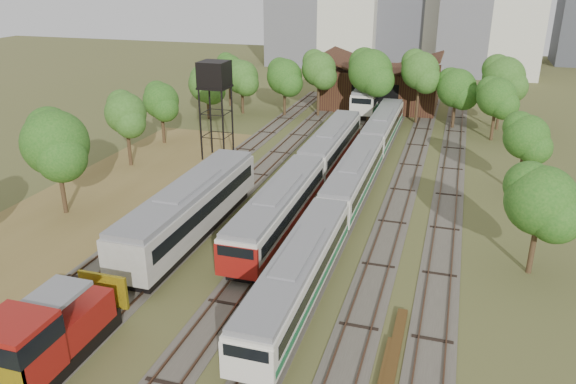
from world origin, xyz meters
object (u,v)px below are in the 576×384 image
(railcar_green_set, at_px, (354,178))
(water_tower, at_px, (214,77))
(railcar_red_set, at_px, (309,172))
(shunter_locomotive, at_px, (43,338))

(railcar_green_set, bearing_deg, water_tower, 157.20)
(railcar_red_set, distance_m, water_tower, 15.11)
(railcar_red_set, relative_size, shunter_locomotive, 4.26)
(shunter_locomotive, relative_size, water_tower, 0.81)
(railcar_green_set, bearing_deg, railcar_red_set, -178.14)
(railcar_green_set, distance_m, water_tower, 18.40)
(railcar_red_set, distance_m, shunter_locomotive, 27.78)
(railcar_red_set, relative_size, railcar_green_set, 0.66)
(railcar_red_set, bearing_deg, railcar_green_set, 1.86)
(railcar_green_set, xyz_separation_m, water_tower, (-15.79, 6.63, 6.73))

